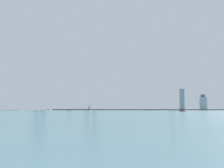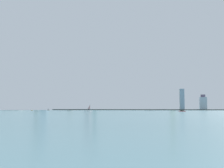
{
  "view_description": "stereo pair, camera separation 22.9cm",
  "coord_description": "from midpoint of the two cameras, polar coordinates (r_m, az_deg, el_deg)",
  "views": [
    {
      "loc": [
        194.03,
        -563.44,
        11.13
      ],
      "look_at": [
        38.34,
        417.85,
        95.51
      ],
      "focal_mm": 43.48,
      "sensor_mm": 36.0,
      "label": 1
    },
    {
      "loc": [
        194.26,
        -563.4,
        11.13
      ],
      "look_at": [
        38.34,
        417.85,
        95.51
      ],
      "focal_mm": 43.48,
      "sensor_mm": 36.0,
      "label": 2
    }
  ],
  "objects": [
    {
      "name": "waterfront_pier",
      "position": [
        1001.45,
        -2.17,
        -5.4
      ],
      "size": [
        956.6,
        50.21,
        3.22
      ],
      "primitive_type": "cube",
      "color": "#495452",
      "rests_on": "ground"
    },
    {
      "name": "skyscraper_4",
      "position": [
        1066.29,
        -14.08,
        -1.69
      ],
      "size": [
        27.28,
        18.62,
        134.4
      ],
      "color": "#A0B2CA",
      "rests_on": "ground"
    },
    {
      "name": "boat_1",
      "position": [
        700.89,
        14.51,
        -5.5
      ],
      "size": [
        16.58,
        14.82,
        3.61
      ],
      "rotation": [
        0.0,
        0.0,
        2.46
      ],
      "color": "#AF2D2E",
      "rests_on": "ground"
    },
    {
      "name": "boat_0",
      "position": [
        911.94,
        -13.26,
        -5.31
      ],
      "size": [
        8.13,
        6.22,
        11.06
      ],
      "rotation": [
        0.0,
        0.0,
        0.53
      ],
      "color": "beige",
      "rests_on": "ground"
    },
    {
      "name": "skyscraper_6",
      "position": [
        1063.63,
        -8.81,
        -4.31
      ],
      "size": [
        14.75,
        22.81,
        40.33
      ],
      "color": "gray",
      "rests_on": "ground"
    },
    {
      "name": "ground_plane",
      "position": [
        596.04,
        -10.05,
        -5.85
      ],
      "size": [
        6000.0,
        6000.0,
        0.0
      ],
      "primitive_type": "plane",
      "color": "slate"
    },
    {
      "name": "boat_2",
      "position": [
        837.47,
        -16.49,
        -5.35
      ],
      "size": [
        12.99,
        16.43,
        6.42
      ],
      "rotation": [
        0.0,
        0.0,
        2.13
      ],
      "color": "beige",
      "rests_on": "ground"
    },
    {
      "name": "skyscraper_0",
      "position": [
        1061.8,
        12.53,
        -0.71
      ],
      "size": [
        19.61,
        13.83,
        171.51
      ],
      "color": "beige",
      "rests_on": "ground"
    },
    {
      "name": "airplane",
      "position": [
        1061.91,
        -2.19,
        3.38
      ],
      "size": [
        26.24,
        24.9,
        7.73
      ],
      "rotation": [
        0.0,
        0.0,
        1.87
      ],
      "color": "silver"
    },
    {
      "name": "observation_tower",
      "position": [
        1104.0,
        -15.5,
        1.16
      ],
      "size": [
        36.47,
        36.47,
        280.9
      ],
      "color": "#A2A196",
      "rests_on": "ground"
    },
    {
      "name": "skyscraper_2",
      "position": [
        1019.53,
        18.6,
        -3.83
      ],
      "size": [
        23.96,
        20.66,
        55.31
      ],
      "color": "#9EB6C5",
      "rests_on": "ground"
    },
    {
      "name": "skyscraper_5",
      "position": [
        1094.41,
        -3.6,
        -1.11
      ],
      "size": [
        12.19,
        20.07,
        175.05
      ],
      "color": "slate",
      "rests_on": "ground"
    },
    {
      "name": "skyscraper_3",
      "position": [
        1017.15,
        -5.13,
        -1.48
      ],
      "size": [
        22.97,
        13.86,
        141.48
      ],
      "color": "beige",
      "rests_on": "ground"
    },
    {
      "name": "stadium_dome",
      "position": [
        1136.28,
        -20.11,
        -4.56
      ],
      "size": [
        90.74,
        90.74,
        42.66
      ],
      "color": "gray",
      "rests_on": "ground"
    },
    {
      "name": "skyscraper_1",
      "position": [
        981.36,
        14.48,
        -3.18
      ],
      "size": [
        15.5,
        24.09,
        74.41
      ],
      "color": "#809BAF",
      "rests_on": "ground"
    }
  ]
}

